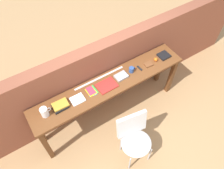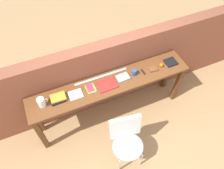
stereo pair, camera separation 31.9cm
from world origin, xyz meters
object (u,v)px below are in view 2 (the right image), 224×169
object	(u,v)px
book_open_centre	(107,85)
leather_journal_brown	(153,69)
sports_ball_small	(161,65)
mug	(134,72)
multitool_folded	(143,72)
book_stack_leftmost	(58,98)
magazine_cycling	(76,95)
book_repair_rightmost	(171,62)
pamphlet_pile_colourful	(91,88)
chair_white_moulded	(127,140)
pitcher_white	(41,102)

from	to	relation	value
book_open_centre	leather_journal_brown	world-z (taller)	leather_journal_brown
sports_ball_small	mug	bearing A→B (deg)	177.05
book_open_centre	multitool_folded	size ratio (longest dim) A/B	2.62
mug	book_stack_leftmost	bearing A→B (deg)	179.62
magazine_cycling	book_repair_rightmost	xyz separation A→B (m)	(1.58, 0.00, 0.01)
pamphlet_pile_colourful	leather_journal_brown	xyz separation A→B (m)	(1.02, -0.04, 0.01)
chair_white_moulded	book_repair_rightmost	xyz separation A→B (m)	(1.12, 0.77, 0.37)
pitcher_white	chair_white_moulded	bearing A→B (deg)	-40.02
book_open_centre	mug	bearing A→B (deg)	2.24
book_stack_leftmost	sports_ball_small	size ratio (longest dim) A/B	3.66
book_open_centre	mug	world-z (taller)	mug
magazine_cycling	pamphlet_pile_colourful	distance (m)	0.24
pitcher_white	leather_journal_brown	world-z (taller)	pitcher_white
pitcher_white	sports_ball_small	world-z (taller)	pitcher_white
leather_journal_brown	sports_ball_small	bearing A→B (deg)	8.08
chair_white_moulded	leather_journal_brown	xyz separation A→B (m)	(0.79, 0.75, 0.37)
mug	multitool_folded	bearing A→B (deg)	-7.48
magazine_cycling	leather_journal_brown	size ratio (longest dim) A/B	1.48
chair_white_moulded	book_open_centre	bearing A→B (deg)	89.04
book_stack_leftmost	multitool_folded	bearing A→B (deg)	-1.16
multitool_folded	book_repair_rightmost	xyz separation A→B (m)	(0.50, 0.00, 0.01)
pitcher_white	book_stack_leftmost	size ratio (longest dim) A/B	0.83
magazine_cycling	pamphlet_pile_colourful	world-z (taller)	magazine_cycling
chair_white_moulded	leather_journal_brown	world-z (taller)	leather_journal_brown
book_open_centre	sports_ball_small	world-z (taller)	sports_ball_small
book_open_centre	leather_journal_brown	distance (m)	0.78
pamphlet_pile_colourful	book_open_centre	xyz separation A→B (m)	(0.24, -0.04, 0.00)
book_repair_rightmost	magazine_cycling	bearing A→B (deg)	179.46
pamphlet_pile_colourful	mug	xyz separation A→B (m)	(0.70, -0.01, 0.04)
sports_ball_small	multitool_folded	bearing A→B (deg)	179.15
pitcher_white	book_open_centre	distance (m)	0.94
multitool_folded	sports_ball_small	distance (m)	0.32
pitcher_white	magazine_cycling	xyz separation A→B (m)	(0.47, -0.01, -0.07)
book_repair_rightmost	book_stack_leftmost	bearing A→B (deg)	178.68
multitool_folded	book_stack_leftmost	bearing A→B (deg)	178.84
leather_journal_brown	chair_white_moulded	bearing A→B (deg)	-131.15
book_open_centre	book_repair_rightmost	world-z (taller)	book_repair_rightmost
magazine_cycling	pitcher_white	bearing A→B (deg)	178.85
book_stack_leftmost	book_repair_rightmost	world-z (taller)	book_stack_leftmost
pamphlet_pile_colourful	mug	size ratio (longest dim) A/B	1.61
chair_white_moulded	pamphlet_pile_colourful	distance (m)	0.90
mug	book_repair_rightmost	xyz separation A→B (m)	(0.64, -0.02, -0.03)
book_open_centre	sports_ball_small	size ratio (longest dim) A/B	4.76
magazine_cycling	book_repair_rightmost	distance (m)	1.58
pamphlet_pile_colourful	sports_ball_small	xyz separation A→B (m)	(1.17, -0.03, 0.02)
pitcher_white	pamphlet_pile_colourful	bearing A→B (deg)	1.00
chair_white_moulded	pamphlet_pile_colourful	xyz separation A→B (m)	(-0.23, 0.79, 0.36)
book_stack_leftmost	mug	distance (m)	1.19
book_open_centre	book_repair_rightmost	bearing A→B (deg)	-0.66
book_stack_leftmost	mug	xyz separation A→B (m)	(1.19, -0.01, 0.02)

